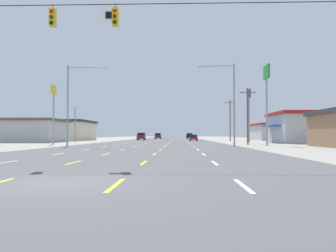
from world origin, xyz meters
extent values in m
plane|color=#4C4C4F|center=(0.00, 66.00, 0.00)|extent=(572.00, 572.00, 0.00)
cube|color=gray|center=(-24.75, 66.00, 0.00)|extent=(28.00, 440.00, 0.01)
cube|color=gray|center=(24.75, 66.00, 0.00)|extent=(28.00, 440.00, 0.01)
cube|color=white|center=(-5.25, 7.00, 0.01)|extent=(0.14, 2.60, 0.01)
cube|color=white|center=(-5.25, 14.50, 0.01)|extent=(0.14, 2.60, 0.01)
cube|color=white|center=(-5.25, 22.00, 0.01)|extent=(0.14, 2.60, 0.01)
cube|color=white|center=(-5.25, 29.50, 0.01)|extent=(0.14, 2.60, 0.01)
cube|color=white|center=(-5.25, 37.00, 0.01)|extent=(0.14, 2.60, 0.01)
cube|color=white|center=(-5.25, 44.50, 0.01)|extent=(0.14, 2.60, 0.01)
cube|color=white|center=(-5.25, 52.00, 0.01)|extent=(0.14, 2.60, 0.01)
cube|color=white|center=(-5.25, 59.50, 0.01)|extent=(0.14, 2.60, 0.01)
cube|color=white|center=(-5.25, 67.00, 0.01)|extent=(0.14, 2.60, 0.01)
cube|color=white|center=(-5.25, 74.50, 0.01)|extent=(0.14, 2.60, 0.01)
cube|color=white|center=(-5.25, 82.00, 0.01)|extent=(0.14, 2.60, 0.01)
cube|color=white|center=(-5.25, 89.50, 0.01)|extent=(0.14, 2.60, 0.01)
cube|color=white|center=(-5.25, 97.00, 0.01)|extent=(0.14, 2.60, 0.01)
cube|color=white|center=(-5.25, 104.50, 0.01)|extent=(0.14, 2.60, 0.01)
cube|color=white|center=(-5.25, 112.00, 0.01)|extent=(0.14, 2.60, 0.01)
cube|color=white|center=(-5.25, 119.50, 0.01)|extent=(0.14, 2.60, 0.01)
cube|color=white|center=(-5.25, 127.00, 0.01)|extent=(0.14, 2.60, 0.01)
cube|color=white|center=(-5.25, 134.50, 0.01)|extent=(0.14, 2.60, 0.01)
cube|color=white|center=(-5.25, 142.00, 0.01)|extent=(0.14, 2.60, 0.01)
cube|color=white|center=(-5.25, 149.50, 0.01)|extent=(0.14, 2.60, 0.01)
cube|color=white|center=(-5.25, 157.00, 0.01)|extent=(0.14, 2.60, 0.01)
cube|color=white|center=(-5.25, 164.50, 0.01)|extent=(0.14, 2.60, 0.01)
cube|color=white|center=(-5.25, 172.00, 0.01)|extent=(0.14, 2.60, 0.01)
cube|color=white|center=(-5.25, 179.50, 0.01)|extent=(0.14, 2.60, 0.01)
cube|color=white|center=(-5.25, 187.00, 0.01)|extent=(0.14, 2.60, 0.01)
cube|color=white|center=(-5.25, 194.50, 0.01)|extent=(0.14, 2.60, 0.01)
cube|color=white|center=(-5.25, 202.00, 0.01)|extent=(0.14, 2.60, 0.01)
cube|color=white|center=(-5.25, 209.50, 0.01)|extent=(0.14, 2.60, 0.01)
cube|color=white|center=(-5.25, 217.00, 0.01)|extent=(0.14, 2.60, 0.01)
cube|color=yellow|center=(-1.75, 7.00, 0.01)|extent=(0.14, 2.60, 0.01)
cube|color=yellow|center=(-1.75, 14.50, 0.01)|extent=(0.14, 2.60, 0.01)
cube|color=yellow|center=(-1.75, 22.00, 0.01)|extent=(0.14, 2.60, 0.01)
cube|color=yellow|center=(-1.75, 29.50, 0.01)|extent=(0.14, 2.60, 0.01)
cube|color=yellow|center=(-1.75, 37.00, 0.01)|extent=(0.14, 2.60, 0.01)
cube|color=yellow|center=(-1.75, 44.50, 0.01)|extent=(0.14, 2.60, 0.01)
cube|color=yellow|center=(-1.75, 52.00, 0.01)|extent=(0.14, 2.60, 0.01)
cube|color=yellow|center=(-1.75, 59.50, 0.01)|extent=(0.14, 2.60, 0.01)
cube|color=yellow|center=(-1.75, 67.00, 0.01)|extent=(0.14, 2.60, 0.01)
cube|color=yellow|center=(-1.75, 74.50, 0.01)|extent=(0.14, 2.60, 0.01)
cube|color=yellow|center=(-1.75, 82.00, 0.01)|extent=(0.14, 2.60, 0.01)
cube|color=yellow|center=(-1.75, 89.50, 0.01)|extent=(0.14, 2.60, 0.01)
cube|color=yellow|center=(-1.75, 97.00, 0.01)|extent=(0.14, 2.60, 0.01)
cube|color=yellow|center=(-1.75, 104.50, 0.01)|extent=(0.14, 2.60, 0.01)
cube|color=yellow|center=(-1.75, 112.00, 0.01)|extent=(0.14, 2.60, 0.01)
cube|color=yellow|center=(-1.75, 119.50, 0.01)|extent=(0.14, 2.60, 0.01)
cube|color=yellow|center=(-1.75, 127.00, 0.01)|extent=(0.14, 2.60, 0.01)
cube|color=yellow|center=(-1.75, 134.50, 0.01)|extent=(0.14, 2.60, 0.01)
cube|color=yellow|center=(-1.75, 142.00, 0.01)|extent=(0.14, 2.60, 0.01)
cube|color=yellow|center=(-1.75, 149.50, 0.01)|extent=(0.14, 2.60, 0.01)
cube|color=yellow|center=(-1.75, 157.00, 0.01)|extent=(0.14, 2.60, 0.01)
cube|color=yellow|center=(-1.75, 164.50, 0.01)|extent=(0.14, 2.60, 0.01)
cube|color=yellow|center=(-1.75, 172.00, 0.01)|extent=(0.14, 2.60, 0.01)
cube|color=yellow|center=(-1.75, 179.50, 0.01)|extent=(0.14, 2.60, 0.01)
cube|color=yellow|center=(-1.75, 187.00, 0.01)|extent=(0.14, 2.60, 0.01)
cube|color=yellow|center=(-1.75, 194.50, 0.01)|extent=(0.14, 2.60, 0.01)
cube|color=yellow|center=(-1.75, 202.00, 0.01)|extent=(0.14, 2.60, 0.01)
cube|color=yellow|center=(-1.75, 209.50, 0.01)|extent=(0.14, 2.60, 0.01)
cube|color=yellow|center=(-1.75, 217.00, 0.01)|extent=(0.14, 2.60, 0.01)
cube|color=yellow|center=(1.75, -0.50, 0.01)|extent=(0.14, 2.60, 0.01)
cube|color=yellow|center=(1.75, 7.00, 0.01)|extent=(0.14, 2.60, 0.01)
cube|color=yellow|center=(1.75, 14.50, 0.01)|extent=(0.14, 2.60, 0.01)
cube|color=yellow|center=(1.75, 22.00, 0.01)|extent=(0.14, 2.60, 0.01)
cube|color=yellow|center=(1.75, 29.50, 0.01)|extent=(0.14, 2.60, 0.01)
cube|color=yellow|center=(1.75, 37.00, 0.01)|extent=(0.14, 2.60, 0.01)
cube|color=yellow|center=(1.75, 44.50, 0.01)|extent=(0.14, 2.60, 0.01)
cube|color=yellow|center=(1.75, 52.00, 0.01)|extent=(0.14, 2.60, 0.01)
cube|color=yellow|center=(1.75, 59.50, 0.01)|extent=(0.14, 2.60, 0.01)
cube|color=yellow|center=(1.75, 67.00, 0.01)|extent=(0.14, 2.60, 0.01)
cube|color=yellow|center=(1.75, 74.50, 0.01)|extent=(0.14, 2.60, 0.01)
cube|color=yellow|center=(1.75, 82.00, 0.01)|extent=(0.14, 2.60, 0.01)
cube|color=yellow|center=(1.75, 89.50, 0.01)|extent=(0.14, 2.60, 0.01)
cube|color=yellow|center=(1.75, 97.00, 0.01)|extent=(0.14, 2.60, 0.01)
cube|color=yellow|center=(1.75, 104.50, 0.01)|extent=(0.14, 2.60, 0.01)
cube|color=yellow|center=(1.75, 112.00, 0.01)|extent=(0.14, 2.60, 0.01)
cube|color=yellow|center=(1.75, 119.50, 0.01)|extent=(0.14, 2.60, 0.01)
cube|color=yellow|center=(1.75, 127.00, 0.01)|extent=(0.14, 2.60, 0.01)
cube|color=yellow|center=(1.75, 134.50, 0.01)|extent=(0.14, 2.60, 0.01)
cube|color=yellow|center=(1.75, 142.00, 0.01)|extent=(0.14, 2.60, 0.01)
cube|color=yellow|center=(1.75, 149.50, 0.01)|extent=(0.14, 2.60, 0.01)
cube|color=yellow|center=(1.75, 157.00, 0.01)|extent=(0.14, 2.60, 0.01)
cube|color=yellow|center=(1.75, 164.50, 0.01)|extent=(0.14, 2.60, 0.01)
cube|color=yellow|center=(1.75, 172.00, 0.01)|extent=(0.14, 2.60, 0.01)
cube|color=yellow|center=(1.75, 179.50, 0.01)|extent=(0.14, 2.60, 0.01)
cube|color=yellow|center=(1.75, 187.00, 0.01)|extent=(0.14, 2.60, 0.01)
cube|color=yellow|center=(1.75, 194.50, 0.01)|extent=(0.14, 2.60, 0.01)
cube|color=yellow|center=(1.75, 202.00, 0.01)|extent=(0.14, 2.60, 0.01)
cube|color=yellow|center=(1.75, 209.50, 0.01)|extent=(0.14, 2.60, 0.01)
cube|color=yellow|center=(1.75, 217.00, 0.01)|extent=(0.14, 2.60, 0.01)
cube|color=white|center=(5.25, -0.50, 0.01)|extent=(0.14, 2.60, 0.01)
cube|color=white|center=(5.25, 7.00, 0.01)|extent=(0.14, 2.60, 0.01)
cube|color=white|center=(5.25, 14.50, 0.01)|extent=(0.14, 2.60, 0.01)
cube|color=white|center=(5.25, 22.00, 0.01)|extent=(0.14, 2.60, 0.01)
cube|color=white|center=(5.25, 29.50, 0.01)|extent=(0.14, 2.60, 0.01)
cube|color=white|center=(5.25, 37.00, 0.01)|extent=(0.14, 2.60, 0.01)
cube|color=white|center=(5.25, 44.50, 0.01)|extent=(0.14, 2.60, 0.01)
cube|color=white|center=(5.25, 52.00, 0.01)|extent=(0.14, 2.60, 0.01)
cube|color=white|center=(5.25, 59.50, 0.01)|extent=(0.14, 2.60, 0.01)
cube|color=white|center=(5.25, 67.00, 0.01)|extent=(0.14, 2.60, 0.01)
cube|color=white|center=(5.25, 74.50, 0.01)|extent=(0.14, 2.60, 0.01)
cube|color=white|center=(5.25, 82.00, 0.01)|extent=(0.14, 2.60, 0.01)
cube|color=white|center=(5.25, 89.50, 0.01)|extent=(0.14, 2.60, 0.01)
cube|color=white|center=(5.25, 97.00, 0.01)|extent=(0.14, 2.60, 0.01)
cube|color=white|center=(5.25, 104.50, 0.01)|extent=(0.14, 2.60, 0.01)
cube|color=white|center=(5.25, 112.00, 0.01)|extent=(0.14, 2.60, 0.01)
cube|color=white|center=(5.25, 119.50, 0.01)|extent=(0.14, 2.60, 0.01)
cube|color=white|center=(5.25, 127.00, 0.01)|extent=(0.14, 2.60, 0.01)
cube|color=white|center=(5.25, 134.50, 0.01)|extent=(0.14, 2.60, 0.01)
cube|color=white|center=(5.25, 142.00, 0.01)|extent=(0.14, 2.60, 0.01)
cube|color=white|center=(5.25, 149.50, 0.01)|extent=(0.14, 2.60, 0.01)
cube|color=white|center=(5.25, 157.00, 0.01)|extent=(0.14, 2.60, 0.01)
cube|color=white|center=(5.25, 164.50, 0.01)|extent=(0.14, 2.60, 0.01)
cube|color=white|center=(5.25, 172.00, 0.01)|extent=(0.14, 2.60, 0.01)
cube|color=white|center=(5.25, 179.50, 0.01)|extent=(0.14, 2.60, 0.01)
cube|color=white|center=(5.25, 187.00, 0.01)|extent=(0.14, 2.60, 0.01)
cube|color=white|center=(5.25, 194.50, 0.01)|extent=(0.14, 2.60, 0.01)
cube|color=white|center=(5.25, 202.00, 0.01)|extent=(0.14, 2.60, 0.01)
cube|color=white|center=(5.25, 209.50, 0.01)|extent=(0.14, 2.60, 0.01)
cube|color=white|center=(5.25, 217.00, 0.01)|extent=(0.14, 2.60, 0.01)
cylinder|color=black|center=(0.00, 7.53, 8.16)|extent=(27.29, 0.04, 0.04)
cube|color=white|center=(-0.11, 7.47, 7.57)|extent=(0.60, 0.04, 0.60)
cube|color=black|center=(-0.11, 7.44, 7.57)|extent=(0.36, 0.01, 0.36)
cube|color=gold|center=(-3.04, 7.43, 7.46)|extent=(0.30, 0.34, 0.92)
cylinder|color=black|center=(-3.04, 7.43, 8.04)|extent=(0.03, 0.03, 0.24)
sphere|color=red|center=(-3.04, 7.24, 7.74)|extent=(0.20, 0.20, 0.20)
sphere|color=#352202|center=(-3.04, 7.24, 7.44)|extent=(0.20, 0.20, 0.20)
sphere|color=black|center=(-3.04, 7.24, 7.14)|extent=(0.20, 0.20, 0.20)
cube|color=gold|center=(0.22, 7.43, 7.46)|extent=(0.30, 0.34, 0.92)
cylinder|color=black|center=(0.22, 7.43, 8.04)|extent=(0.03, 0.03, 0.24)
sphere|color=red|center=(0.22, 7.24, 7.74)|extent=(0.20, 0.20, 0.20)
sphere|color=#352202|center=(0.22, 7.24, 7.44)|extent=(0.20, 0.20, 0.20)
sphere|color=black|center=(0.22, 7.24, 7.14)|extent=(0.20, 0.20, 0.20)
cube|color=maroon|center=(6.83, 70.28, 0.63)|extent=(1.80, 4.50, 0.62)
cube|color=black|center=(6.83, 70.18, 1.20)|extent=(1.62, 2.10, 0.52)
cylinder|color=black|center=(6.06, 71.83, 0.32)|extent=(0.22, 0.64, 0.64)
cylinder|color=black|center=(7.60, 71.83, 0.32)|extent=(0.22, 0.64, 0.64)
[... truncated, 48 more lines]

